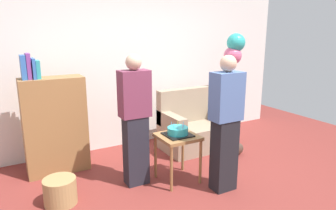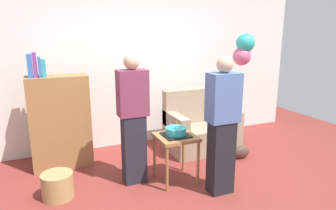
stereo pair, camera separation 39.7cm
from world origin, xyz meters
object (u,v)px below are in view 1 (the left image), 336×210
object	(u,v)px
birthday_cake	(178,131)
person_holding_cake	(226,124)
person_blowing_candles	(135,120)
handbag	(236,149)
wicker_basket	(60,191)
bookshelf	(55,124)
couch	(194,127)
balloon_bunch	(234,49)
side_table	(178,142)

from	to	relation	value
birthday_cake	person_holding_cake	world-z (taller)	person_holding_cake
person_blowing_candles	handbag	bearing A→B (deg)	3.50
person_blowing_candles	wicker_basket	xyz separation A→B (m)	(-0.94, -0.03, -0.68)
bookshelf	wicker_basket	bearing A→B (deg)	-98.38
couch	birthday_cake	bearing A→B (deg)	-134.18
birthday_cake	person_holding_cake	size ratio (longest dim) A/B	0.20
wicker_basket	birthday_cake	bearing A→B (deg)	-6.29
bookshelf	handbag	bearing A→B (deg)	-17.69
person_holding_cake	handbag	size ratio (longest dim) A/B	5.82
couch	person_blowing_candles	xyz separation A→B (m)	(-1.33, -0.67, 0.49)
bookshelf	balloon_bunch	world-z (taller)	balloon_bunch
side_table	handbag	xyz separation A→B (m)	(1.20, 0.24, -0.42)
balloon_bunch	couch	bearing A→B (deg)	177.51
person_holding_cake	balloon_bunch	xyz separation A→B (m)	(1.20, 1.29, 0.76)
side_table	handbag	size ratio (longest dim) A/B	2.19
birthday_cake	balloon_bunch	xyz separation A→B (m)	(1.58, 0.83, 0.93)
person_holding_cake	handbag	bearing A→B (deg)	-147.62
birthday_cake	balloon_bunch	distance (m)	2.01
couch	person_holding_cake	bearing A→B (deg)	-109.28
bookshelf	side_table	world-z (taller)	bookshelf
bookshelf	handbag	distance (m)	2.69
bookshelf	side_table	distance (m)	1.67
birthday_cake	handbag	distance (m)	1.35
couch	person_holding_cake	distance (m)	1.49
wicker_basket	person_holding_cake	bearing A→B (deg)	-19.03
bookshelf	side_table	size ratio (longest dim) A/B	2.64
wicker_basket	couch	bearing A→B (deg)	17.23
couch	side_table	xyz separation A→B (m)	(-0.84, -0.86, 0.18)
couch	wicker_basket	xyz separation A→B (m)	(-2.26, -0.70, -0.19)
person_blowing_candles	handbag	world-z (taller)	person_blowing_candles
couch	balloon_bunch	xyz separation A→B (m)	(0.74, -0.03, 1.25)
bookshelf	handbag	world-z (taller)	bookshelf
balloon_bunch	side_table	bearing A→B (deg)	-152.32
side_table	person_holding_cake	xyz separation A→B (m)	(0.37, -0.46, 0.31)
person_holding_cake	couch	bearing A→B (deg)	-117.38
couch	person_holding_cake	xyz separation A→B (m)	(-0.46, -1.32, 0.49)
couch	handbag	world-z (taller)	couch
bookshelf	person_blowing_candles	size ratio (longest dim) A/B	0.99
birthday_cake	person_blowing_candles	distance (m)	0.55
wicker_basket	handbag	world-z (taller)	wicker_basket
person_blowing_candles	handbag	xyz separation A→B (m)	(1.69, 0.05, -0.73)
person_holding_cake	balloon_bunch	distance (m)	1.92
wicker_basket	balloon_bunch	xyz separation A→B (m)	(3.01, 0.67, 1.44)
side_table	person_blowing_candles	world-z (taller)	person_blowing_candles
person_holding_cake	balloon_bunch	world-z (taller)	balloon_bunch
bookshelf	side_table	xyz separation A→B (m)	(1.30, -1.04, -0.15)
couch	wicker_basket	world-z (taller)	couch
couch	person_blowing_candles	bearing A→B (deg)	-153.21
person_holding_cake	handbag	world-z (taller)	person_holding_cake
person_holding_cake	wicker_basket	size ratio (longest dim) A/B	4.53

